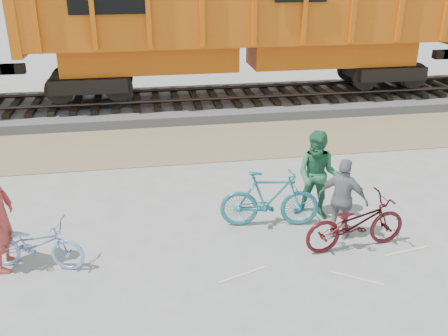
{
  "coord_description": "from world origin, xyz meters",
  "views": [
    {
      "loc": [
        -2.45,
        -7.48,
        4.84
      ],
      "look_at": [
        -0.92,
        1.5,
        0.93
      ],
      "focal_mm": 40.0,
      "sensor_mm": 36.0,
      "label": 1
    }
  ],
  "objects": [
    {
      "name": "gravel_strip",
      "position": [
        0.0,
        5.5,
        0.01
      ],
      "size": [
        120.0,
        3.0,
        0.02
      ],
      "primitive_type": "cube",
      "color": "#99815F",
      "rests_on": "ground"
    },
    {
      "name": "bicycle_teal",
      "position": [
        -0.17,
        0.71,
        0.57
      ],
      "size": [
        1.95,
        0.8,
        1.14
      ],
      "primitive_type": "imported",
      "rotation": [
        0.0,
        0.0,
        1.43
      ],
      "color": "#207385",
      "rests_on": "ground"
    },
    {
      "name": "person_man",
      "position": [
        0.83,
        0.91,
        0.89
      ],
      "size": [
        1.09,
        1.03,
        1.79
      ],
      "primitive_type": "imported",
      "rotation": [
        0.0,
        0.0,
        -0.54
      ],
      "color": "#2D7149",
      "rests_on": "ground"
    },
    {
      "name": "bicycle_blue",
      "position": [
        -4.35,
        0.01,
        0.44
      ],
      "size": [
        1.78,
        1.03,
        0.89
      ],
      "primitive_type": "imported",
      "rotation": [
        0.0,
        0.0,
        1.29
      ],
      "color": "#89B1DE",
      "rests_on": "ground"
    },
    {
      "name": "hopper_car_center",
      "position": [
        1.0,
        9.0,
        3.01
      ],
      "size": [
        14.0,
        3.13,
        4.65
      ],
      "color": "black",
      "rests_on": "track"
    },
    {
      "name": "ballast_bed",
      "position": [
        0.0,
        9.0,
        0.15
      ],
      "size": [
        120.0,
        4.0,
        0.3
      ],
      "primitive_type": "cube",
      "color": "slate",
      "rests_on": "ground"
    },
    {
      "name": "person_woman",
      "position": [
        1.02,
        0.09,
        0.77
      ],
      "size": [
        0.95,
        0.85,
        1.54
      ],
      "primitive_type": "imported",
      "rotation": [
        0.0,
        0.0,
        2.49
      ],
      "color": "gray",
      "rests_on": "ground"
    },
    {
      "name": "bicycle_maroon",
      "position": [
        1.12,
        -0.31,
        0.5
      ],
      "size": [
        1.95,
        0.86,
        0.99
      ],
      "primitive_type": "imported",
      "rotation": [
        0.0,
        0.0,
        1.68
      ],
      "color": "#450E12",
      "rests_on": "ground"
    },
    {
      "name": "track",
      "position": [
        0.0,
        9.0,
        0.47
      ],
      "size": [
        120.0,
        2.6,
        0.24
      ],
      "color": "black",
      "rests_on": "ballast_bed"
    },
    {
      "name": "ground",
      "position": [
        0.0,
        0.0,
        0.0
      ],
      "size": [
        120.0,
        120.0,
        0.0
      ],
      "primitive_type": "plane",
      "color": "#9E9E99",
      "rests_on": "ground"
    }
  ]
}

